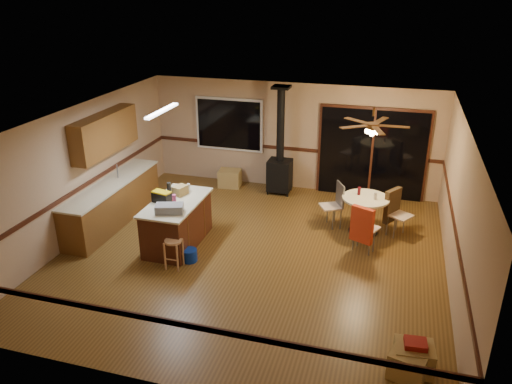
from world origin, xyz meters
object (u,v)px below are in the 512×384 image
at_px(bar_stool, 174,254).
at_px(blue_bucket, 190,255).
at_px(dining_table, 365,209).
at_px(box_under_window, 230,178).
at_px(wood_stove, 280,164).
at_px(kitchen_island, 177,223).
at_px(toolbox_black, 162,198).
at_px(chair_right, 393,206).
at_px(toolbox_grey, 169,209).
at_px(chair_left, 336,200).
at_px(chair_near, 363,224).
at_px(box_corner_b, 408,365).
at_px(box_corner_a, 413,358).

height_order(bar_stool, blue_bucket, bar_stool).
bearing_deg(dining_table, box_under_window, 154.79).
bearing_deg(wood_stove, kitchen_island, -113.09).
xyz_separation_m(toolbox_black, chair_right, (4.22, 1.74, -0.40)).
distance_m(kitchen_island, blue_bucket, 0.81).
distance_m(toolbox_grey, chair_right, 4.44).
height_order(toolbox_grey, box_under_window, toolbox_grey).
relative_size(toolbox_grey, chair_left, 0.90).
relative_size(blue_bucket, chair_left, 0.51).
relative_size(dining_table, chair_near, 1.34).
xyz_separation_m(toolbox_grey, chair_near, (3.38, 1.09, -0.38)).
distance_m(blue_bucket, box_under_window, 3.69).
distance_m(bar_stool, blue_bucket, 0.37).
bearing_deg(blue_bucket, chair_left, 42.86).
bearing_deg(wood_stove, blue_bucket, -102.84).
relative_size(dining_table, chair_right, 1.34).
height_order(toolbox_black, chair_near, toolbox_black).
xyz_separation_m(chair_left, chair_near, (0.63, -1.02, 0.01)).
distance_m(blue_bucket, chair_near, 3.25).
height_order(toolbox_grey, dining_table, toolbox_grey).
xyz_separation_m(wood_stove, blue_bucket, (-0.82, -3.61, -0.61)).
relative_size(kitchen_island, chair_right, 2.40).
xyz_separation_m(kitchen_island, bar_stool, (0.30, -0.84, -0.18)).
height_order(toolbox_grey, box_corner_b, toolbox_grey).
relative_size(box_under_window, box_corner_a, 1.06).
relative_size(chair_near, box_under_window, 1.32).
relative_size(bar_stool, chair_near, 0.79).
distance_m(kitchen_island, toolbox_black, 0.60).
distance_m(wood_stove, bar_stool, 4.04).
relative_size(chair_left, box_under_window, 1.03).
bearing_deg(box_under_window, box_corner_a, -50.95).
relative_size(bar_stool, box_corner_b, 1.21).
bearing_deg(bar_stool, toolbox_black, 126.07).
bearing_deg(box_corner_a, wood_stove, 120.08).
bearing_deg(bar_stool, box_under_window, 94.24).
relative_size(dining_table, chair_left, 1.72).
height_order(toolbox_black, box_corner_b, toolbox_black).
xyz_separation_m(toolbox_black, bar_stool, (0.53, -0.73, -0.72)).
distance_m(bar_stool, box_corner_a, 4.37).
relative_size(toolbox_black, box_corner_a, 0.71).
bearing_deg(box_under_window, box_corner_b, -52.15).
xyz_separation_m(toolbox_grey, dining_table, (3.35, 1.96, -0.44)).
bearing_deg(box_under_window, chair_near, -35.68).
bearing_deg(blue_bucket, box_corner_a, -24.22).
bearing_deg(kitchen_island, chair_left, 29.92).
distance_m(kitchen_island, dining_table, 3.75).
distance_m(bar_stool, box_corner_b, 4.37).
bearing_deg(chair_right, bar_stool, -146.17).
distance_m(toolbox_black, box_under_window, 3.31).
bearing_deg(box_corner_b, wood_stove, 118.86).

